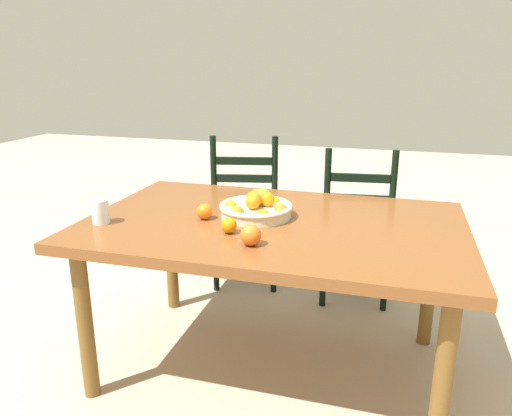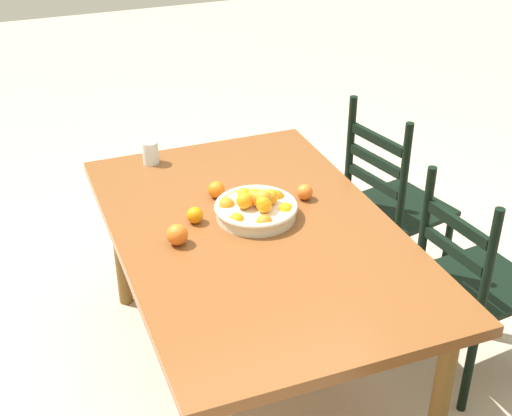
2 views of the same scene
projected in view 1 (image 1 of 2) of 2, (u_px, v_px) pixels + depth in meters
name	position (u px, v px, depth m)	size (l,w,h in m)	color
ground_plane	(272.00, 366.00, 2.31)	(12.00, 12.00, 0.00)	#BFAB93
dining_table	(273.00, 237.00, 2.12)	(1.60, 1.03, 0.72)	brown
chair_near_window	(356.00, 228.00, 2.85)	(0.45, 0.45, 0.93)	black
chair_by_cabinet	(246.00, 216.00, 3.06)	(0.49, 0.49, 0.97)	black
fruit_bowl	(257.00, 208.00, 2.14)	(0.32, 0.32, 0.13)	beige
orange_loose_0	(229.00, 225.00, 1.95)	(0.06, 0.06, 0.06)	orange
orange_loose_1	(251.00, 235.00, 1.82)	(0.08, 0.08, 0.08)	orange
orange_loose_2	(205.00, 211.00, 2.11)	(0.07, 0.07, 0.07)	orange
orange_loose_3	(257.00, 195.00, 2.38)	(0.06, 0.06, 0.06)	orange
drinking_glass	(100.00, 212.00, 2.06)	(0.07, 0.07, 0.10)	silver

